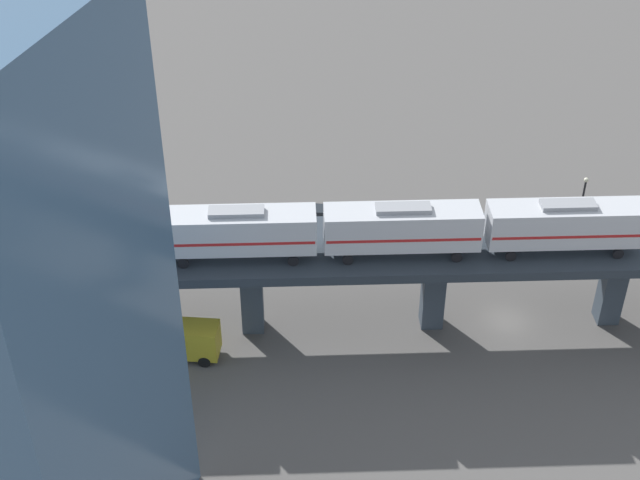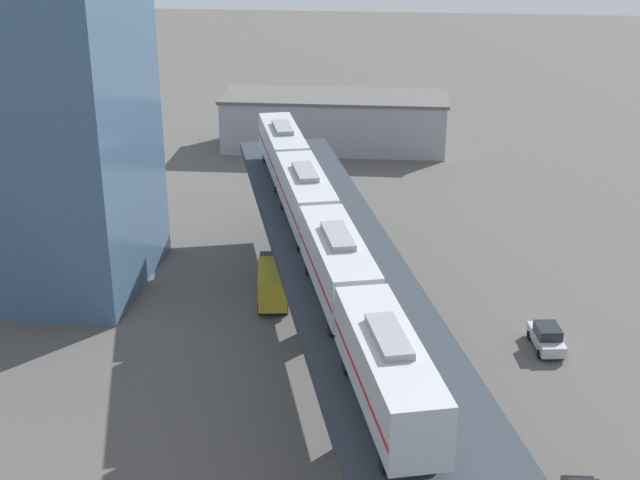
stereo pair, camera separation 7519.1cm
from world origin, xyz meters
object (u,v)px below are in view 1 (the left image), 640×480
street_car_black (507,244)px  street_lamp (581,204)px  street_car_silver (312,216)px  subway_train (320,229)px  delivery_truck (176,339)px

street_car_black → street_lamp: (3.63, -6.24, 3.17)m
street_car_silver → street_car_black: same height
subway_train → delivery_truck: size_ratio=6.52×
street_car_silver → street_car_black: 19.00m
street_car_silver → street_lamp: 25.66m
street_car_silver → subway_train: bearing=-163.6°
street_car_silver → street_car_black: size_ratio=1.03×
street_car_silver → delivery_truck: (-21.24, 5.89, 0.82)m
subway_train → street_lamp: subway_train is taller
street_car_silver → delivery_truck: bearing=164.5°
street_car_silver → street_lamp: bearing=-82.5°
subway_train → street_car_silver: size_ratio=10.54×
subway_train → street_lamp: bearing=-46.3°
street_car_black → street_car_silver: bearing=89.1°
street_lamp → street_car_silver: bearing=97.5°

